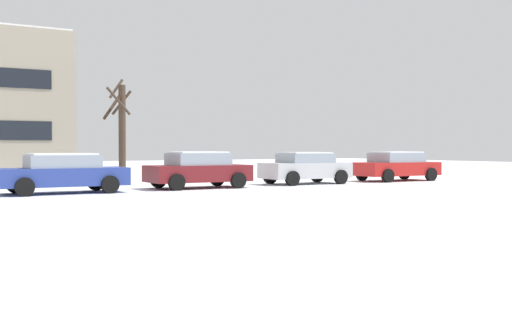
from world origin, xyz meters
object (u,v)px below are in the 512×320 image
at_px(parked_car_maroon, 198,169).
at_px(parked_car_silver, 305,168).
at_px(parked_car_red, 396,166).
at_px(parked_car_blue, 63,173).

bearing_deg(parked_car_maroon, parked_car_silver, 1.37).
distance_m(parked_car_maroon, parked_car_red, 10.75).
height_order(parked_car_blue, parked_car_maroon, parked_car_maroon).
relative_size(parked_car_blue, parked_car_maroon, 1.09).
distance_m(parked_car_blue, parked_car_red, 16.13).
bearing_deg(parked_car_maroon, parked_car_red, -0.04).
bearing_deg(parked_car_red, parked_car_blue, -179.75).
bearing_deg(parked_car_maroon, parked_car_blue, -179.18).
xyz_separation_m(parked_car_blue, parked_car_maroon, (5.38, 0.08, 0.02)).
distance_m(parked_car_blue, parked_car_silver, 10.76).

